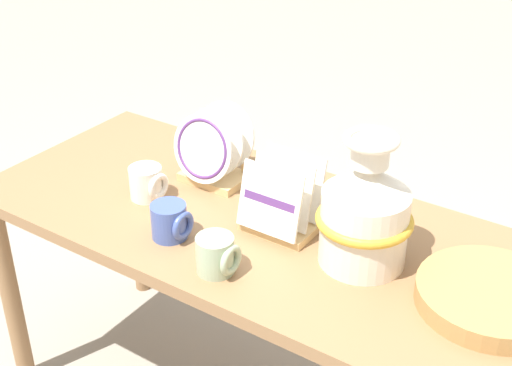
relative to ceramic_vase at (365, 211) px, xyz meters
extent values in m
cube|color=olive|center=(-0.30, 0.01, -0.15)|extent=(1.51, 0.66, 0.03)
cylinder|color=olive|center=(-1.01, -0.27, -0.50)|extent=(0.06, 0.06, 0.66)
cylinder|color=olive|center=(-1.01, 0.29, -0.50)|extent=(0.06, 0.06, 0.66)
cylinder|color=silver|center=(0.00, 0.00, -0.04)|extent=(0.20, 0.20, 0.18)
cone|color=silver|center=(0.00, 0.00, 0.08)|extent=(0.20, 0.20, 0.07)
cylinder|color=silver|center=(0.00, 0.00, 0.15)|extent=(0.08, 0.08, 0.06)
torus|color=silver|center=(0.00, 0.00, 0.18)|extent=(0.12, 0.12, 0.02)
torus|color=gold|center=(0.00, 0.00, -0.02)|extent=(0.23, 0.23, 0.02)
cube|color=tan|center=(-0.52, 0.12, -0.12)|extent=(0.18, 0.12, 0.02)
cylinder|color=tan|center=(-0.58, 0.17, -0.08)|extent=(0.01, 0.01, 0.06)
cylinder|color=tan|center=(-0.45, 0.17, -0.08)|extent=(0.01, 0.01, 0.06)
cylinder|color=white|center=(-0.52, 0.07, -0.02)|extent=(0.19, 0.05, 0.19)
torus|color=#5B3375|center=(-0.52, 0.07, -0.01)|extent=(0.17, 0.05, 0.17)
cylinder|color=white|center=(-0.52, 0.12, -0.02)|extent=(0.19, 0.05, 0.19)
cylinder|color=white|center=(-0.52, 0.17, -0.02)|extent=(0.19, 0.05, 0.19)
cube|color=tan|center=(-0.23, 0.01, -0.12)|extent=(0.18, 0.12, 0.02)
cylinder|color=tan|center=(-0.29, 0.06, -0.08)|extent=(0.01, 0.01, 0.06)
cylinder|color=tan|center=(-0.17, 0.06, -0.08)|extent=(0.01, 0.01, 0.06)
cube|color=white|center=(-0.23, -0.04, -0.03)|extent=(0.17, 0.05, 0.16)
cube|color=white|center=(-0.23, 0.01, -0.03)|extent=(0.17, 0.05, 0.16)
cube|color=white|center=(-0.23, 0.06, -0.03)|extent=(0.17, 0.05, 0.16)
cube|color=#5B3375|center=(-0.23, -0.05, -0.03)|extent=(0.14, 0.01, 0.02)
cylinder|color=#AD7F47|center=(0.30, 0.01, -0.13)|extent=(0.32, 0.32, 0.01)
cylinder|color=#AD7F47|center=(0.30, 0.01, -0.12)|extent=(0.32, 0.32, 0.01)
cylinder|color=#AD7F47|center=(0.30, 0.01, -0.11)|extent=(0.32, 0.32, 0.01)
cylinder|color=#AD7F47|center=(0.30, 0.01, -0.10)|extent=(0.32, 0.32, 0.01)
cylinder|color=#AD7F47|center=(0.30, 0.01, -0.10)|extent=(0.32, 0.32, 0.01)
cylinder|color=#42569E|center=(-0.44, -0.17, -0.09)|extent=(0.09, 0.09, 0.09)
torus|color=#42569E|center=(-0.39, -0.17, -0.09)|extent=(0.02, 0.07, 0.07)
cylinder|color=#9EB28E|center=(-0.26, -0.22, -0.09)|extent=(0.09, 0.09, 0.09)
torus|color=#9EB28E|center=(-0.22, -0.22, -0.09)|extent=(0.02, 0.07, 0.07)
cylinder|color=silver|center=(-0.61, -0.06, -0.09)|extent=(0.09, 0.09, 0.09)
torus|color=silver|center=(-0.57, -0.06, -0.09)|extent=(0.02, 0.07, 0.07)
camera|label=1|loc=(0.56, -1.28, 0.85)|focal=50.00mm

